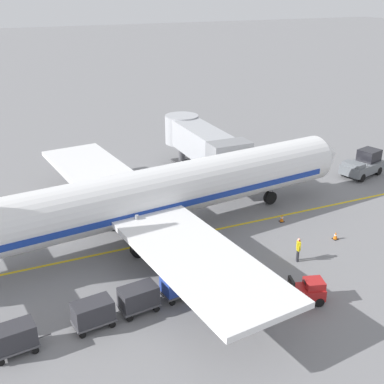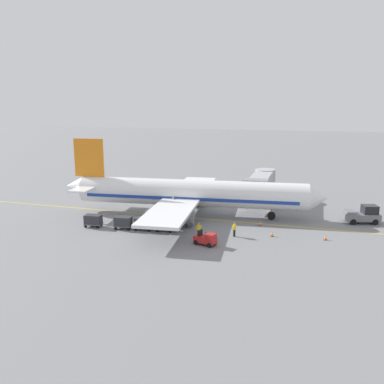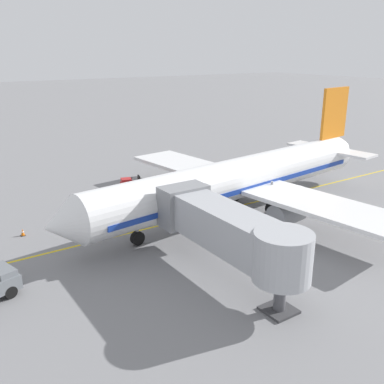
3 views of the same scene
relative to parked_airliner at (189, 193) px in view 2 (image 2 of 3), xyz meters
name	(u,v)px [view 2 (image 2 of 3)]	position (x,y,z in m)	size (l,w,h in m)	color
ground_plane	(192,218)	(1.09, 0.74, -3.19)	(400.00, 400.00, 0.00)	slate
gate_lead_in_line	(192,218)	(1.09, 0.74, -3.18)	(0.24, 80.00, 0.01)	gold
parked_airliner	(189,193)	(0.00, 0.00, 0.00)	(30.40, 37.34, 10.63)	white
jet_bridge	(261,183)	(-9.21, 8.77, 0.27)	(12.83, 3.50, 4.98)	#A8AAAF
pushback_tractor	(363,215)	(-3.37, 23.13, -2.09)	(3.30, 4.83, 2.40)	slate
baggage_tug_lead	(206,239)	(11.27, 5.61, -2.47)	(1.87, 2.73, 1.62)	#B21E1E
baggage_cart_front	(165,224)	(7.85, -0.67, -2.24)	(1.55, 2.96, 1.58)	#4C4C51
baggage_cart_second_in_train	(143,223)	(8.23, -3.33, -2.24)	(1.55, 2.96, 1.58)	#4C4C51
baggage_cart_third_in_train	(123,222)	(8.55, -5.98, -2.24)	(1.55, 2.96, 1.58)	#4C4C51
baggage_cart_tail_end	(93,220)	(8.93, -10.03, -2.24)	(1.55, 2.96, 1.58)	#4C4C51
ground_crew_wing_walker	(186,220)	(5.71, 1.49, -2.23)	(0.72, 0.32, 1.69)	#232328
ground_crew_loader	(234,229)	(7.34, 8.03, -2.23)	(0.68, 0.42, 1.69)	#232328
ground_crew_marshaller	(199,229)	(8.68, 4.00, -2.23)	(0.46, 0.66, 1.69)	#232328
safety_cone_nose_left	(272,234)	(5.96, 12.32, -2.90)	(0.36, 0.36, 0.59)	black
safety_cone_nose_right	(260,223)	(1.98, 10.37, -2.90)	(0.36, 0.36, 0.59)	black
safety_cone_wing_tip	(325,238)	(5.44, 18.39, -2.90)	(0.36, 0.36, 0.59)	black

